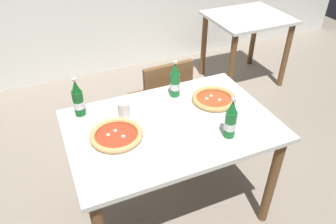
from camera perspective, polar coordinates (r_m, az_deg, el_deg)
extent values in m
plane|color=gray|center=(2.42, 0.49, -16.18)|extent=(8.00, 8.00, 0.00)
cube|color=silver|center=(1.90, 0.60, -2.40)|extent=(1.20, 0.80, 0.03)
cylinder|color=brown|center=(2.18, 17.72, -11.67)|extent=(0.06, 0.06, 0.72)
cylinder|color=brown|center=(2.30, -15.55, -8.13)|extent=(0.06, 0.06, 0.72)
cylinder|color=brown|center=(2.57, 8.53, -1.67)|extent=(0.06, 0.06, 0.72)
cube|color=brown|center=(2.64, -1.59, 1.82)|extent=(0.42, 0.42, 0.04)
cube|color=brown|center=(2.39, 0.10, 4.01)|extent=(0.38, 0.05, 0.40)
cylinder|color=brown|center=(2.96, 0.13, 0.67)|extent=(0.04, 0.04, 0.41)
cylinder|color=brown|center=(2.85, -6.04, -1.03)|extent=(0.04, 0.04, 0.41)
cylinder|color=brown|center=(2.72, 3.24, -3.06)|extent=(0.04, 0.04, 0.41)
cylinder|color=brown|center=(2.60, -3.39, -5.09)|extent=(0.04, 0.04, 0.41)
cube|color=silver|center=(3.60, 13.93, 15.84)|extent=(0.80, 0.70, 0.03)
cylinder|color=brown|center=(3.35, 11.06, 7.62)|extent=(0.06, 0.06, 0.72)
cylinder|color=brown|center=(3.75, 19.94, 9.24)|extent=(0.06, 0.06, 0.72)
cylinder|color=brown|center=(3.79, 6.30, 11.52)|extent=(0.06, 0.06, 0.72)
cylinder|color=brown|center=(4.14, 14.79, 12.75)|extent=(0.06, 0.06, 0.72)
cylinder|color=white|center=(2.08, 8.01, 1.84)|extent=(0.30, 0.30, 0.01)
cylinder|color=#CC4723|center=(2.08, 8.03, 2.09)|extent=(0.22, 0.22, 0.01)
torus|color=tan|center=(2.07, 8.06, 2.35)|extent=(0.28, 0.28, 0.03)
sphere|color=silver|center=(2.08, 6.81, 2.25)|extent=(0.02, 0.02, 0.02)
sphere|color=silver|center=(2.08, 9.03, 2.04)|extent=(0.02, 0.02, 0.02)
sphere|color=silver|center=(2.11, 7.60, 2.76)|extent=(0.02, 0.02, 0.02)
cylinder|color=white|center=(1.80, -8.98, -4.51)|extent=(0.32, 0.32, 0.01)
cylinder|color=#BC381E|center=(1.79, -9.01, -4.25)|extent=(0.23, 0.23, 0.01)
torus|color=tan|center=(1.79, -9.04, -3.98)|extent=(0.29, 0.29, 0.03)
sphere|color=silver|center=(1.81, -10.43, -4.03)|extent=(0.02, 0.02, 0.02)
sphere|color=silver|center=(1.78, -7.84, -4.34)|extent=(0.02, 0.02, 0.02)
sphere|color=silver|center=(1.83, -9.21, -3.32)|extent=(0.02, 0.02, 0.02)
cylinder|color=#14591E|center=(1.99, -15.40, 1.51)|extent=(0.06, 0.06, 0.16)
cone|color=#14591E|center=(1.93, -15.95, 4.39)|extent=(0.05, 0.05, 0.07)
cylinder|color=#B7B7BC|center=(1.90, -16.16, 5.50)|extent=(0.03, 0.03, 0.01)
cylinder|color=white|center=(1.99, -15.37, 1.32)|extent=(0.07, 0.07, 0.04)
cylinder|color=#196B2D|center=(1.79, 10.85, -2.10)|extent=(0.06, 0.06, 0.16)
cone|color=#196B2D|center=(1.72, 11.29, 0.99)|extent=(0.05, 0.05, 0.07)
cylinder|color=#B7B7BC|center=(1.69, 11.45, 2.19)|extent=(0.03, 0.03, 0.01)
cylinder|color=white|center=(1.79, 10.82, -2.31)|extent=(0.07, 0.07, 0.04)
cylinder|color=#196B2D|center=(2.09, 1.22, 4.82)|extent=(0.06, 0.06, 0.16)
cone|color=#196B2D|center=(2.04, 1.26, 7.65)|extent=(0.05, 0.05, 0.07)
cylinder|color=#B7B7BC|center=(2.02, 1.28, 8.74)|extent=(0.03, 0.03, 0.01)
cylinder|color=white|center=(2.10, 1.22, 4.63)|extent=(0.07, 0.07, 0.04)
cube|color=white|center=(1.89, 2.66, -1.85)|extent=(0.21, 0.21, 0.00)
cube|color=silver|center=(1.90, 3.21, -1.60)|extent=(0.02, 0.19, 0.00)
cube|color=silver|center=(1.88, 2.11, -1.89)|extent=(0.06, 0.17, 0.00)
cylinder|color=white|center=(1.94, -7.75, 0.47)|extent=(0.07, 0.07, 0.09)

